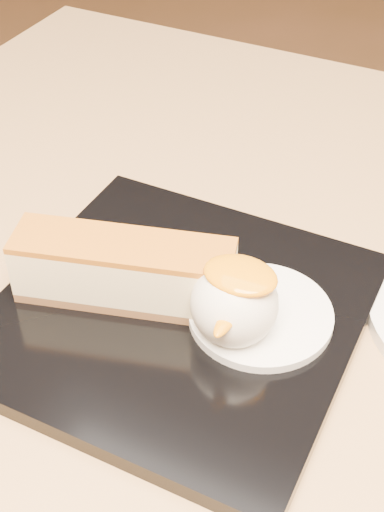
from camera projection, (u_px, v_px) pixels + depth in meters
The scene contains 7 objects.
table at pixel (231, 476), 0.55m from camera, with size 0.80×0.80×0.72m.
dessert_plate at pixel (178, 315), 0.45m from camera, with size 0.22×0.22×0.01m, color black.
cheesecake at pixel (124, 270), 0.44m from camera, with size 0.14×0.07×0.04m.
cream_smear at pixel (261, 315), 0.44m from camera, with size 0.09×0.09×0.01m, color white.
ice_cream_scoop at pixel (234, 304), 0.42m from camera, with size 0.05×0.05×0.05m, color white.
mango_sauce at pixel (240, 275), 0.40m from camera, with size 0.04×0.03×0.01m, color orange.
mint_sprig at pixel (234, 271), 0.47m from camera, with size 0.04×0.03×0.00m.
Camera 1 is at (0.11, -0.28, 1.05)m, focal length 50.00 mm.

